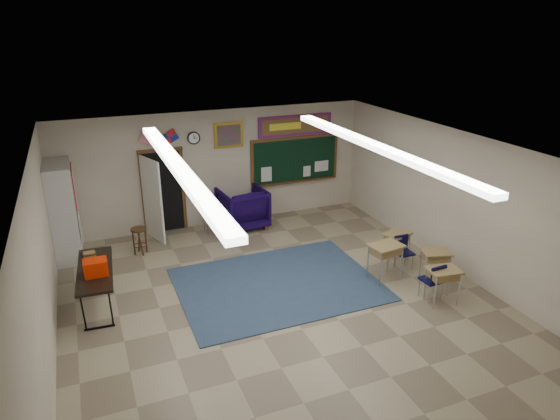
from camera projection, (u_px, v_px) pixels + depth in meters
name	position (u px, v px, depth m)	size (l,w,h in m)	color
floor	(284.00, 306.00, 9.49)	(9.00, 9.00, 0.00)	gray
back_wall	(217.00, 168.00, 12.83)	(8.00, 0.04, 3.00)	beige
front_wall	(455.00, 400.00, 5.07)	(8.00, 0.04, 3.00)	beige
left_wall	(40.00, 275.00, 7.53)	(0.04, 9.00, 3.00)	beige
right_wall	(461.00, 204.00, 10.37)	(0.04, 9.00, 3.00)	beige
ceiling	(284.00, 153.00, 8.41)	(8.00, 9.00, 0.04)	silver
area_rug	(278.00, 284.00, 10.25)	(4.00, 3.00, 0.02)	#2E4157
fluorescent_strips	(284.00, 156.00, 8.43)	(3.86, 6.00, 0.10)	white
doorway	(160.00, 194.00, 12.33)	(1.10, 0.89, 2.16)	black
chalkboard	(295.00, 161.00, 13.59)	(2.55, 0.14, 1.30)	#563418
bulletin_board	(295.00, 125.00, 13.24)	(2.10, 0.05, 0.55)	red
framed_art_print	(229.00, 135.00, 12.62)	(0.75, 0.05, 0.65)	#B08B22
wall_clock	(194.00, 138.00, 12.30)	(0.32, 0.05, 0.32)	black
wall_flags	(159.00, 136.00, 11.93)	(1.16, 0.06, 0.70)	red
storage_cabinet	(64.00, 211.00, 11.10)	(0.59, 1.25, 2.20)	beige
wingback_armchair	(243.00, 208.00, 12.91)	(1.12, 1.15, 1.05)	black
student_chair_reading	(211.00, 218.00, 12.64)	(0.39, 0.39, 0.77)	black
student_chair_desk_a	(431.00, 281.00, 9.61)	(0.39, 0.39, 0.78)	black
student_chair_desk_b	(404.00, 253.00, 10.77)	(0.37, 0.37, 0.74)	black
student_desk_front_left	(385.00, 260.00, 10.29)	(0.73, 0.58, 0.80)	#A1844B
student_desk_front_right	(396.00, 245.00, 11.11)	(0.68, 0.59, 0.69)	#A1844B
student_desk_back_left	(442.00, 284.00, 9.47)	(0.65, 0.53, 0.71)	#A1844B
student_desk_back_right	(435.00, 265.00, 10.24)	(0.68, 0.58, 0.69)	#A1844B
folding_table	(97.00, 285.00, 9.38)	(0.75, 1.91, 1.06)	black
wooden_stool	(140.00, 241.00, 11.48)	(0.36, 0.36, 0.63)	#432B14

